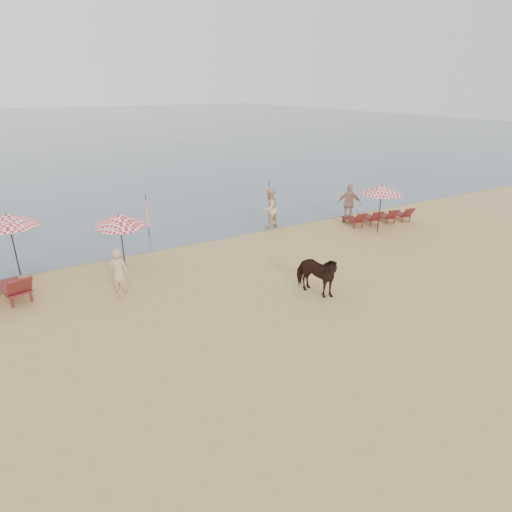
{
  "coord_description": "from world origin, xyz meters",
  "views": [
    {
      "loc": [
        -6.85,
        -6.82,
        6.57
      ],
      "look_at": [
        0.0,
        5.0,
        1.1
      ],
      "focal_mm": 30.0,
      "sensor_mm": 36.0,
      "label": 1
    }
  ],
  "objects_px": {
    "umbrella_open_right": "(382,190)",
    "beachgoer_left": "(119,274)",
    "umbrella_open_left_a": "(8,220)",
    "lounger_cluster_right": "(379,216)",
    "umbrella_closed_right": "(269,197)",
    "umbrella_closed_left": "(147,211)",
    "cow": "(316,274)",
    "beachgoer_right_a": "(270,209)",
    "umbrella_open_left_b": "(119,220)",
    "beachgoer_right_b": "(349,204)"
  },
  "relations": [
    {
      "from": "umbrella_closed_right",
      "to": "beachgoer_right_a",
      "type": "relative_size",
      "value": 1.02
    },
    {
      "from": "cow",
      "to": "umbrella_open_right",
      "type": "bearing_deg",
      "value": 9.93
    },
    {
      "from": "umbrella_open_left_b",
      "to": "umbrella_closed_right",
      "type": "bearing_deg",
      "value": 40.38
    },
    {
      "from": "beachgoer_right_b",
      "to": "umbrella_open_left_a",
      "type": "bearing_deg",
      "value": 38.9
    },
    {
      "from": "umbrella_closed_right",
      "to": "beachgoer_right_b",
      "type": "relative_size",
      "value": 1.02
    },
    {
      "from": "lounger_cluster_right",
      "to": "beachgoer_right_b",
      "type": "bearing_deg",
      "value": 153.8
    },
    {
      "from": "umbrella_closed_right",
      "to": "lounger_cluster_right",
      "type": "bearing_deg",
      "value": -35.66
    },
    {
      "from": "umbrella_open_right",
      "to": "umbrella_open_left_a",
      "type": "bearing_deg",
      "value": -167.55
    },
    {
      "from": "umbrella_open_right",
      "to": "beachgoer_right_a",
      "type": "height_order",
      "value": "umbrella_open_right"
    },
    {
      "from": "beachgoer_right_a",
      "to": "umbrella_open_left_b",
      "type": "bearing_deg",
      "value": -8.57
    },
    {
      "from": "beachgoer_right_a",
      "to": "cow",
      "type": "bearing_deg",
      "value": 50.35
    },
    {
      "from": "umbrella_open_left_a",
      "to": "beachgoer_right_b",
      "type": "relative_size",
      "value": 1.21
    },
    {
      "from": "lounger_cluster_right",
      "to": "umbrella_closed_right",
      "type": "xyz_separation_m",
      "value": [
        -4.57,
        3.28,
        0.87
      ]
    },
    {
      "from": "umbrella_open_left_b",
      "to": "cow",
      "type": "xyz_separation_m",
      "value": [
        4.97,
        -5.42,
        -1.22
      ]
    },
    {
      "from": "umbrella_open_left_a",
      "to": "umbrella_open_right",
      "type": "bearing_deg",
      "value": -1.03
    },
    {
      "from": "umbrella_open_left_b",
      "to": "umbrella_closed_left",
      "type": "bearing_deg",
      "value": 81.51
    },
    {
      "from": "umbrella_open_left_b",
      "to": "cow",
      "type": "height_order",
      "value": "umbrella_open_left_b"
    },
    {
      "from": "beachgoer_left",
      "to": "cow",
      "type": "bearing_deg",
      "value": -176.97
    },
    {
      "from": "umbrella_open_right",
      "to": "umbrella_closed_right",
      "type": "bearing_deg",
      "value": 152.12
    },
    {
      "from": "umbrella_open_right",
      "to": "beachgoer_left",
      "type": "height_order",
      "value": "umbrella_open_right"
    },
    {
      "from": "umbrella_open_left_b",
      "to": "beachgoer_left",
      "type": "distance_m",
      "value": 2.75
    },
    {
      "from": "lounger_cluster_right",
      "to": "umbrella_open_right",
      "type": "xyz_separation_m",
      "value": [
        -1.13,
        -1.06,
        1.71
      ]
    },
    {
      "from": "lounger_cluster_right",
      "to": "umbrella_open_right",
      "type": "relative_size",
      "value": 1.56
    },
    {
      "from": "umbrella_open_left_a",
      "to": "umbrella_closed_right",
      "type": "xyz_separation_m",
      "value": [
        11.68,
        1.33,
        -0.9
      ]
    },
    {
      "from": "umbrella_open_left_a",
      "to": "beachgoer_left",
      "type": "bearing_deg",
      "value": -42.72
    },
    {
      "from": "umbrella_open_left_a",
      "to": "umbrella_open_right",
      "type": "distance_m",
      "value": 15.41
    },
    {
      "from": "umbrella_open_right",
      "to": "beachgoer_left",
      "type": "distance_m",
      "value": 12.37
    },
    {
      "from": "beachgoer_left",
      "to": "umbrella_open_right",
      "type": "bearing_deg",
      "value": -145.88
    },
    {
      "from": "umbrella_closed_left",
      "to": "cow",
      "type": "distance_m",
      "value": 9.18
    },
    {
      "from": "umbrella_open_right",
      "to": "beachgoer_left",
      "type": "xyz_separation_m",
      "value": [
        -12.29,
        -0.72,
        -1.2
      ]
    },
    {
      "from": "lounger_cluster_right",
      "to": "umbrella_open_right",
      "type": "bearing_deg",
      "value": -126.74
    },
    {
      "from": "beachgoer_left",
      "to": "beachgoer_right_b",
      "type": "relative_size",
      "value": 0.89
    },
    {
      "from": "cow",
      "to": "beachgoer_right_b",
      "type": "height_order",
      "value": "beachgoer_right_b"
    },
    {
      "from": "umbrella_closed_right",
      "to": "beachgoer_right_a",
      "type": "height_order",
      "value": "umbrella_closed_right"
    },
    {
      "from": "umbrella_closed_right",
      "to": "cow",
      "type": "bearing_deg",
      "value": -111.41
    },
    {
      "from": "umbrella_open_right",
      "to": "cow",
      "type": "relative_size",
      "value": 1.33
    },
    {
      "from": "umbrella_closed_left",
      "to": "beachgoer_left",
      "type": "bearing_deg",
      "value": -115.15
    },
    {
      "from": "umbrella_open_left_b",
      "to": "beachgoer_left",
      "type": "height_order",
      "value": "umbrella_open_left_b"
    },
    {
      "from": "beachgoer_left",
      "to": "umbrella_open_left_a",
      "type": "bearing_deg",
      "value": -22.21
    },
    {
      "from": "umbrella_open_left_b",
      "to": "beachgoer_right_b",
      "type": "relative_size",
      "value": 1.14
    },
    {
      "from": "cow",
      "to": "beachgoer_right_a",
      "type": "height_order",
      "value": "beachgoer_right_a"
    },
    {
      "from": "umbrella_open_left_a",
      "to": "beachgoer_right_b",
      "type": "height_order",
      "value": "umbrella_open_left_a"
    },
    {
      "from": "umbrella_closed_right",
      "to": "cow",
      "type": "relative_size",
      "value": 1.16
    },
    {
      "from": "umbrella_open_right",
      "to": "umbrella_closed_right",
      "type": "height_order",
      "value": "umbrella_open_right"
    },
    {
      "from": "cow",
      "to": "beachgoer_right_b",
      "type": "xyz_separation_m",
      "value": [
        6.48,
        5.69,
        0.25
      ]
    },
    {
      "from": "umbrella_closed_left",
      "to": "cow",
      "type": "bearing_deg",
      "value": -70.62
    },
    {
      "from": "lounger_cluster_right",
      "to": "beachgoer_right_b",
      "type": "distance_m",
      "value": 1.66
    },
    {
      "from": "umbrella_open_left_a",
      "to": "umbrella_open_left_b",
      "type": "xyz_separation_m",
      "value": [
        3.54,
        -1.31,
        -0.19
      ]
    },
    {
      "from": "lounger_cluster_right",
      "to": "beachgoer_right_a",
      "type": "relative_size",
      "value": 1.81
    },
    {
      "from": "umbrella_open_left_b",
      "to": "umbrella_open_right",
      "type": "bearing_deg",
      "value": 14.03
    }
  ]
}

